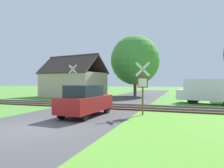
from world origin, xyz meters
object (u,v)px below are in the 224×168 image
at_px(tree_center, 135,60).
at_px(parked_car, 86,101).
at_px(stop_sign_near, 143,85).
at_px(mail_truck, 208,90).
at_px(house, 73,83).
at_px(crossing_sign_far, 72,81).

distance_m(tree_center, parked_car, 18.02).
distance_m(stop_sign_near, mail_truck, 8.98).
bearing_deg(stop_sign_near, parked_car, 19.66).
height_order(stop_sign_near, house, house).
bearing_deg(tree_center, mail_truck, -43.97).
distance_m(stop_sign_near, house, 16.52).
height_order(crossing_sign_far, house, house).
xyz_separation_m(mail_truck, parked_car, (-7.46, -9.28, -0.34)).
height_order(tree_center, parked_car, tree_center).
xyz_separation_m(stop_sign_near, house, (-11.60, 11.75, -0.00)).
bearing_deg(parked_car, crossing_sign_far, 128.57).
relative_size(tree_center, mail_truck, 1.63).
xyz_separation_m(crossing_sign_far, tree_center, (3.91, 10.53, 2.93)).
bearing_deg(crossing_sign_far, stop_sign_near, -35.45).
distance_m(mail_truck, parked_car, 11.92).
bearing_deg(tree_center, crossing_sign_far, -110.40).
relative_size(house, mail_truck, 1.70).
distance_m(tree_center, mail_truck, 12.43).
xyz_separation_m(stop_sign_near, crossing_sign_far, (-7.99, 5.47, 0.31)).
distance_m(house, tree_center, 9.23).
relative_size(crossing_sign_far, mail_truck, 0.70).
distance_m(house, parked_car, 15.82).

